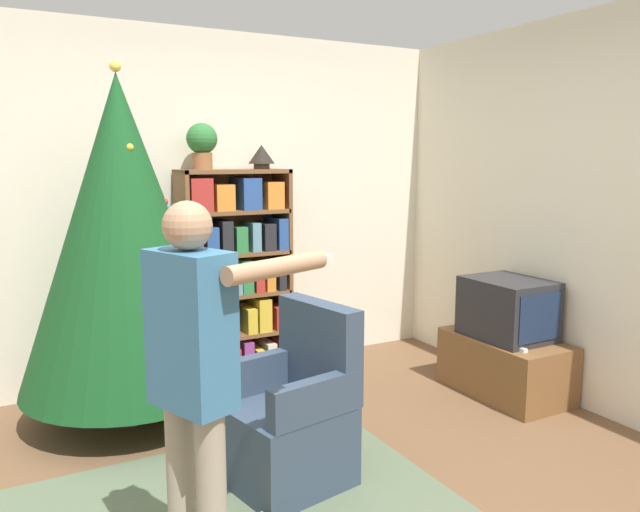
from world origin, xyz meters
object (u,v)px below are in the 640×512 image
bookshelf (235,276)px  potted_plant (202,143)px  table_lamp (262,155)px  armchair (291,420)px  television (508,309)px  standing_person (195,372)px  christmas_tree (123,235)px

bookshelf → potted_plant: size_ratio=4.81×
table_lamp → armchair: bearing=-108.6°
television → standing_person: 2.74m
armchair → table_lamp: size_ratio=4.60×
standing_person → table_lamp: (1.23, 2.24, 0.79)m
armchair → television: bearing=89.9°
potted_plant → armchair: bearing=-93.1°
armchair → standing_person: (-0.69, -0.63, 0.57)m
bookshelf → standing_person: bookshelf is taller
bookshelf → armchair: bearing=-100.9°
christmas_tree → table_lamp: size_ratio=11.20×
bookshelf → armchair: 1.70m
bookshelf → television: bookshelf is taller
potted_plant → table_lamp: (0.46, -0.00, -0.09)m
television → standing_person: bearing=-158.9°
armchair → standing_person: bearing=-58.5°
television → table_lamp: 2.11m
armchair → standing_person: size_ratio=0.61×
armchair → bookshelf: bearing=158.3°
standing_person → television: bearing=90.0°
potted_plant → bookshelf: bearing=-2.7°
standing_person → potted_plant: (0.77, 2.24, 0.88)m
television → armchair: 1.91m
christmas_tree → television: bearing=-19.5°
television → potted_plant: bearing=144.4°
television → christmas_tree: 2.63m
table_lamp → standing_person: bearing=-118.8°
television → armchair: size_ratio=0.63×
television → armchair: (-1.85, -0.35, -0.30)m
standing_person → bookshelf: bearing=134.9°
bookshelf → television: (1.55, -1.26, -0.16)m
christmas_tree → armchair: (0.57, -1.21, -0.87)m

